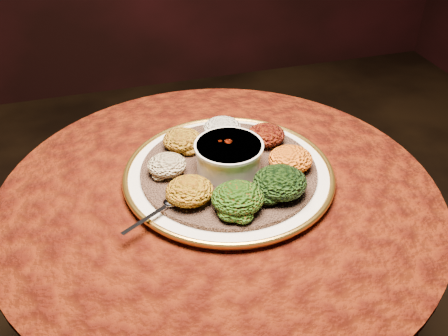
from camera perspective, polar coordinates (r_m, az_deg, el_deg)
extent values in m
cylinder|color=black|center=(1.37, -0.47, -15.57)|extent=(0.12, 0.12, 0.68)
cylinder|color=black|center=(1.11, -0.56, -3.98)|extent=(0.80, 0.80, 0.04)
cylinder|color=#461305|center=(1.21, -0.52, -9.24)|extent=(0.93, 0.93, 0.34)
cylinder|color=#461305|center=(1.09, -0.57, -2.89)|extent=(0.96, 0.96, 0.01)
cylinder|color=white|center=(1.11, 0.54, -0.80)|extent=(0.58, 0.58, 0.02)
torus|color=gold|center=(1.11, 0.54, -0.51)|extent=(0.47, 0.47, 0.01)
cylinder|color=brown|center=(1.11, 0.54, -0.22)|extent=(0.51, 0.51, 0.01)
cylinder|color=silver|center=(1.08, 0.55, 1.32)|extent=(0.14, 0.14, 0.06)
cylinder|color=silver|center=(1.07, 0.56, 2.54)|extent=(0.15, 0.15, 0.01)
cylinder|color=#5D1104|center=(1.07, 0.56, 2.14)|extent=(0.12, 0.12, 0.01)
ellipsoid|color=silver|center=(1.01, -5.81, -3.82)|extent=(0.04, 0.03, 0.01)
cube|color=silver|center=(0.98, -8.85, -5.76)|extent=(0.11, 0.07, 0.00)
ellipsoid|color=beige|center=(1.20, -0.21, 4.62)|extent=(0.09, 0.09, 0.04)
ellipsoid|color=black|center=(1.18, 4.80, 3.79)|extent=(0.09, 0.09, 0.04)
ellipsoid|color=#B66C0F|center=(1.10, 7.60, 1.00)|extent=(0.10, 0.09, 0.05)
ellipsoid|color=black|center=(1.02, 6.41, -1.65)|extent=(0.11, 0.11, 0.05)
ellipsoid|color=#992109|center=(0.98, 1.58, -3.45)|extent=(0.11, 0.10, 0.05)
ellipsoid|color=#A0770E|center=(1.00, -3.96, -2.62)|extent=(0.10, 0.09, 0.05)
ellipsoid|color=maroon|center=(1.08, -6.54, 0.35)|extent=(0.09, 0.08, 0.04)
ellipsoid|color=#9E7213|center=(1.16, -4.80, 3.23)|extent=(0.09, 0.09, 0.04)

